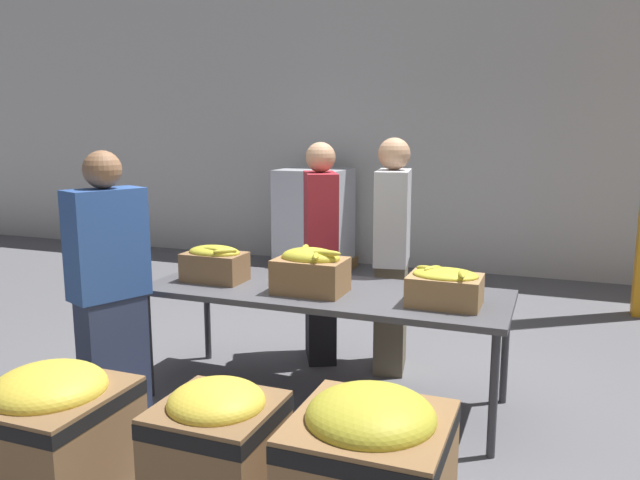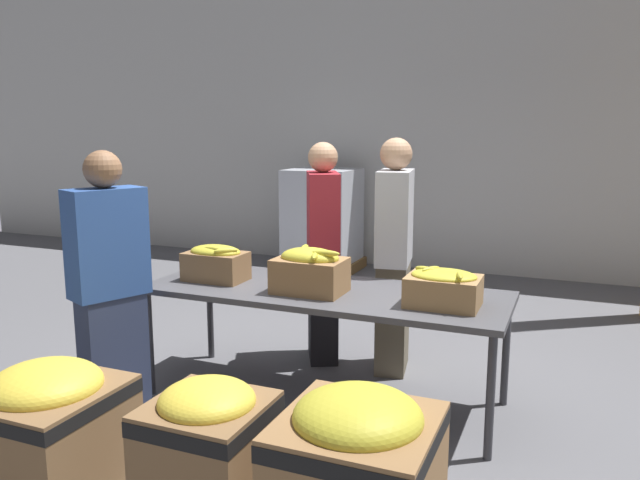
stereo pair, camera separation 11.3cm
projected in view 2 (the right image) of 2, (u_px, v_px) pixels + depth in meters
ground_plane at (324, 399)px, 4.30m from camera, size 30.00×30.00×0.00m
wall_back at (453, 115)px, 7.86m from camera, size 16.00×0.08×4.00m
sorting_table at (324, 297)px, 4.17m from camera, size 2.42×0.89×0.78m
banana_box_0 at (216, 262)px, 4.39m from camera, size 0.43×0.27×0.26m
banana_box_1 at (310, 270)px, 4.06m from camera, size 0.46×0.34×0.31m
banana_box_2 at (443, 287)px, 3.76m from camera, size 0.43×0.33×0.24m
volunteer_0 at (394, 257)px, 4.69m from camera, size 0.31×0.51×1.77m
volunteer_1 at (110, 289)px, 3.88m from camera, size 0.39×0.51×1.71m
volunteer_2 at (323, 254)px, 4.92m from camera, size 0.42×0.52×1.74m
donation_bin_0 at (49, 427)px, 3.12m from camera, size 0.66×0.66×0.70m
donation_bin_1 at (209, 458)px, 2.76m from camera, size 0.51×0.51×0.76m
pallet_stack_0 at (323, 221)px, 8.08m from camera, size 0.92×0.92×1.32m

